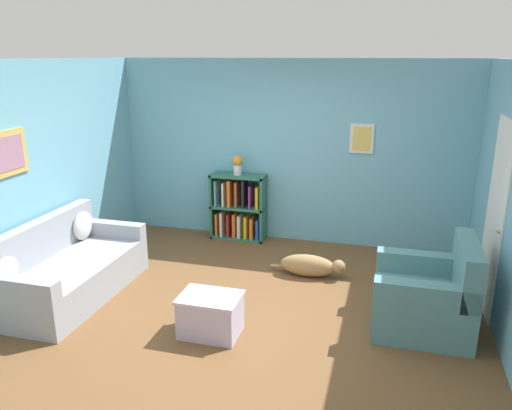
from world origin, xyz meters
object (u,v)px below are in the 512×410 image
(recliner_chair, at_px, (429,297))
(couch, at_px, (67,270))
(coffee_table, at_px, (210,314))
(vase, at_px, (237,164))
(dog, at_px, (310,266))
(bookshelf, at_px, (239,209))

(recliner_chair, bearing_deg, couch, -175.28)
(coffee_table, bearing_deg, recliner_chair, 18.67)
(coffee_table, height_order, vase, vase)
(coffee_table, bearing_deg, vase, 101.51)
(couch, bearing_deg, vase, 59.56)
(coffee_table, relative_size, vase, 2.08)
(dog, xyz_separation_m, vase, (-1.26, 1.05, 1.00))
(bookshelf, xyz_separation_m, vase, (-0.01, -0.01, 0.68))
(bookshelf, xyz_separation_m, dog, (1.25, -1.06, -0.32))
(couch, bearing_deg, coffee_table, -11.25)
(bookshelf, xyz_separation_m, coffee_table, (0.53, -2.64, -0.24))
(couch, distance_m, bookshelf, 2.64)
(recliner_chair, bearing_deg, vase, 143.23)
(dog, bearing_deg, couch, -154.87)
(couch, relative_size, dog, 1.96)
(recliner_chair, relative_size, coffee_table, 1.59)
(recliner_chair, height_order, coffee_table, recliner_chair)
(couch, xyz_separation_m, bookshelf, (1.34, 2.27, 0.16))
(vase, bearing_deg, dog, -39.81)
(dog, bearing_deg, vase, 140.19)
(couch, relative_size, coffee_table, 3.16)
(recliner_chair, bearing_deg, coffee_table, -161.33)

